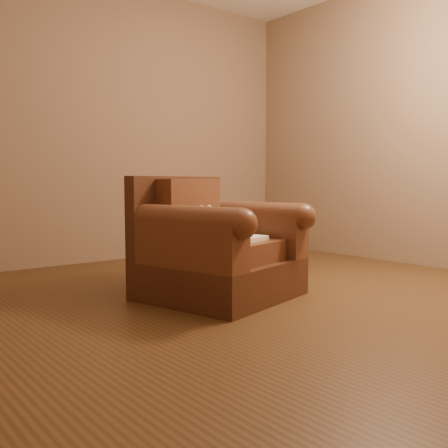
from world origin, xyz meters
TOP-DOWN VIEW (x-y plane):
  - floor at (0.00, 0.00)m, footprint 4.00×4.00m
  - room at (0.00, 0.00)m, footprint 4.02×4.02m
  - armchair at (-0.25, 0.13)m, footprint 1.09×1.05m
  - teddy_bear at (-0.26, 0.20)m, footprint 0.17×0.19m
  - guidebook at (-0.19, -0.06)m, footprint 0.42×0.32m
  - side_table at (0.78, 0.60)m, footprint 0.34×0.34m

SIDE VIEW (x-z plane):
  - floor at x=0.00m, z-range 0.00..0.00m
  - side_table at x=0.78m, z-range 0.02..0.50m
  - armchair at x=-0.25m, z-range -0.09..0.72m
  - guidebook at x=-0.19m, z-range 0.39..0.42m
  - teddy_bear at x=-0.26m, z-range 0.36..0.59m
  - room at x=0.00m, z-range 0.36..3.07m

